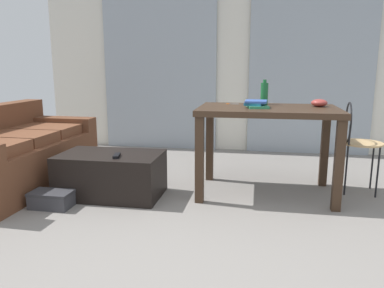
{
  "coord_description": "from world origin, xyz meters",
  "views": [
    {
      "loc": [
        0.36,
        -1.9,
        1.14
      ],
      "look_at": [
        -0.24,
        1.45,
        0.43
      ],
      "focal_mm": 35.14,
      "sensor_mm": 36.0,
      "label": 1
    }
  ],
  "objects_px": {
    "coffee_table": "(111,175)",
    "book_stack": "(256,104)",
    "craft_table": "(268,121)",
    "shoebox": "(52,199)",
    "scissors": "(231,104)",
    "wire_chair": "(355,136)",
    "tv_remote_primary": "(117,156)",
    "bottle_near": "(264,93)",
    "couch": "(12,155)",
    "bowl": "(319,103)"
  },
  "relations": [
    {
      "from": "bottle_near",
      "to": "scissors",
      "type": "height_order",
      "value": "bottle_near"
    },
    {
      "from": "scissors",
      "to": "tv_remote_primary",
      "type": "xyz_separation_m",
      "value": [
        -0.91,
        -0.64,
        -0.39
      ]
    },
    {
      "from": "bowl",
      "to": "scissors",
      "type": "distance_m",
      "value": 0.8
    },
    {
      "from": "bottle_near",
      "to": "craft_table",
      "type": "bearing_deg",
      "value": -82.07
    },
    {
      "from": "shoebox",
      "to": "tv_remote_primary",
      "type": "bearing_deg",
      "value": 28.85
    },
    {
      "from": "coffee_table",
      "to": "tv_remote_primary",
      "type": "bearing_deg",
      "value": -46.33
    },
    {
      "from": "wire_chair",
      "to": "scissors",
      "type": "bearing_deg",
      "value": 178.37
    },
    {
      "from": "coffee_table",
      "to": "scissors",
      "type": "distance_m",
      "value": 1.29
    },
    {
      "from": "bowl",
      "to": "book_stack",
      "type": "relative_size",
      "value": 0.44
    },
    {
      "from": "coffee_table",
      "to": "craft_table",
      "type": "relative_size",
      "value": 0.74
    },
    {
      "from": "tv_remote_primary",
      "to": "craft_table",
      "type": "bearing_deg",
      "value": 5.65
    },
    {
      "from": "wire_chair",
      "to": "bottle_near",
      "type": "relative_size",
      "value": 3.59
    },
    {
      "from": "couch",
      "to": "scissors",
      "type": "height_order",
      "value": "scissors"
    },
    {
      "from": "craft_table",
      "to": "book_stack",
      "type": "bearing_deg",
      "value": -167.87
    },
    {
      "from": "scissors",
      "to": "tv_remote_primary",
      "type": "height_order",
      "value": "scissors"
    },
    {
      "from": "craft_table",
      "to": "bottle_near",
      "type": "bearing_deg",
      "value": 97.93
    },
    {
      "from": "book_stack",
      "to": "shoebox",
      "type": "distance_m",
      "value": 1.9
    },
    {
      "from": "wire_chair",
      "to": "tv_remote_primary",
      "type": "xyz_separation_m",
      "value": [
        -2.04,
        -0.6,
        -0.13
      ]
    },
    {
      "from": "couch",
      "to": "bottle_near",
      "type": "height_order",
      "value": "bottle_near"
    },
    {
      "from": "bottle_near",
      "to": "tv_remote_primary",
      "type": "bearing_deg",
      "value": -151.76
    },
    {
      "from": "coffee_table",
      "to": "shoebox",
      "type": "relative_size",
      "value": 2.65
    },
    {
      "from": "book_stack",
      "to": "scissors",
      "type": "height_order",
      "value": "book_stack"
    },
    {
      "from": "bowl",
      "to": "book_stack",
      "type": "bearing_deg",
      "value": -164.45
    },
    {
      "from": "bottle_near",
      "to": "tv_remote_primary",
      "type": "distance_m",
      "value": 1.47
    },
    {
      "from": "scissors",
      "to": "book_stack",
      "type": "bearing_deg",
      "value": -46.95
    },
    {
      "from": "coffee_table",
      "to": "craft_table",
      "type": "xyz_separation_m",
      "value": [
        1.36,
        0.3,
        0.48
      ]
    },
    {
      "from": "coffee_table",
      "to": "wire_chair",
      "type": "relative_size",
      "value": 1.08
    },
    {
      "from": "bowl",
      "to": "tv_remote_primary",
      "type": "relative_size",
      "value": 0.94
    },
    {
      "from": "wire_chair",
      "to": "tv_remote_primary",
      "type": "height_order",
      "value": "wire_chair"
    },
    {
      "from": "scissors",
      "to": "tv_remote_primary",
      "type": "relative_size",
      "value": 0.82
    },
    {
      "from": "craft_table",
      "to": "shoebox",
      "type": "height_order",
      "value": "craft_table"
    },
    {
      "from": "couch",
      "to": "craft_table",
      "type": "relative_size",
      "value": 1.45
    },
    {
      "from": "craft_table",
      "to": "shoebox",
      "type": "distance_m",
      "value": 1.95
    },
    {
      "from": "wire_chair",
      "to": "bowl",
      "type": "height_order",
      "value": "bowl"
    },
    {
      "from": "book_stack",
      "to": "shoebox",
      "type": "xyz_separation_m",
      "value": [
        -1.63,
        -0.65,
        -0.75
      ]
    },
    {
      "from": "bottle_near",
      "to": "scissors",
      "type": "bearing_deg",
      "value": -176.43
    },
    {
      "from": "craft_table",
      "to": "book_stack",
      "type": "height_order",
      "value": "book_stack"
    },
    {
      "from": "coffee_table",
      "to": "scissors",
      "type": "height_order",
      "value": "scissors"
    },
    {
      "from": "tv_remote_primary",
      "to": "shoebox",
      "type": "bearing_deg",
      "value": -163.43
    },
    {
      "from": "coffee_table",
      "to": "bowl",
      "type": "bearing_deg",
      "value": 13.41
    },
    {
      "from": "craft_table",
      "to": "bottle_near",
      "type": "relative_size",
      "value": 5.24
    },
    {
      "from": "wire_chair",
      "to": "book_stack",
      "type": "xyz_separation_m",
      "value": [
        -0.89,
        -0.22,
        0.29
      ]
    },
    {
      "from": "couch",
      "to": "wire_chair",
      "type": "xyz_separation_m",
      "value": [
        3.2,
        0.38,
        0.22
      ]
    },
    {
      "from": "book_stack",
      "to": "shoebox",
      "type": "relative_size",
      "value": 0.94
    },
    {
      "from": "bowl",
      "to": "wire_chair",
      "type": "bearing_deg",
      "value": 11.15
    },
    {
      "from": "coffee_table",
      "to": "book_stack",
      "type": "height_order",
      "value": "book_stack"
    },
    {
      "from": "craft_table",
      "to": "bottle_near",
      "type": "height_order",
      "value": "bottle_near"
    },
    {
      "from": "shoebox",
      "to": "bowl",
      "type": "bearing_deg",
      "value": 20.16
    },
    {
      "from": "couch",
      "to": "bottle_near",
      "type": "bearing_deg",
      "value": 10.4
    },
    {
      "from": "couch",
      "to": "bowl",
      "type": "distance_m",
      "value": 2.92
    }
  ]
}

